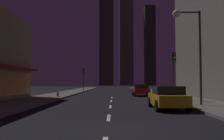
# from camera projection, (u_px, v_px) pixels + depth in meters

# --- Properties ---
(ground_plane) EXTENTS (78.00, 136.00, 0.10)m
(ground_plane) POSITION_uv_depth(u_px,v_px,m) (113.00, 93.00, 40.25)
(ground_plane) COLOR black
(sidewalk_right) EXTENTS (4.00, 76.00, 0.15)m
(sidewalk_right) POSITION_uv_depth(u_px,v_px,m) (155.00, 92.00, 40.20)
(sidewalk_right) COLOR #605E59
(sidewalk_right) RESTS_ON ground
(sidewalk_left) EXTENTS (4.00, 76.00, 0.15)m
(sidewalk_left) POSITION_uv_depth(u_px,v_px,m) (70.00, 92.00, 40.32)
(sidewalk_left) COLOR #605E59
(sidewalk_left) RESTS_ON ground
(lane_marking_center) EXTENTS (0.16, 23.00, 0.01)m
(lane_marking_center) POSITION_uv_depth(u_px,v_px,m) (110.00, 107.00, 16.69)
(lane_marking_center) COLOR silver
(lane_marking_center) RESTS_ON ground
(skyscraper_distant_tall) EXTENTS (8.61, 5.69, 71.69)m
(skyscraper_distant_tall) POSITION_uv_depth(u_px,v_px,m) (106.00, 27.00, 148.23)
(skyscraper_distant_tall) COLOR #464234
(skyscraper_distant_tall) RESTS_ON ground
(skyscraper_distant_mid) EXTENTS (8.37, 7.54, 55.44)m
(skyscraper_distant_mid) POSITION_uv_depth(u_px,v_px,m) (126.00, 41.00, 152.55)
(skyscraper_distant_mid) COLOR #65604C
(skyscraper_distant_mid) RESTS_ON ground
(skyscraper_distant_short) EXTENTS (6.01, 6.05, 46.02)m
(skyscraper_distant_short) POSITION_uv_depth(u_px,v_px,m) (150.00, 46.00, 140.48)
(skyscraper_distant_short) COLOR #38362A
(skyscraper_distant_short) RESTS_ON ground
(car_parked_near) EXTENTS (1.98, 4.24, 1.45)m
(car_parked_near) POSITION_uv_depth(u_px,v_px,m) (167.00, 97.00, 15.20)
(car_parked_near) COLOR gold
(car_parked_near) RESTS_ON ground
(car_parked_far) EXTENTS (1.98, 4.24, 1.45)m
(car_parked_far) POSITION_uv_depth(u_px,v_px,m) (141.00, 90.00, 30.33)
(car_parked_far) COLOR #B21919
(car_parked_far) RESTS_ON ground
(fire_hydrant_far_left) EXTENTS (0.42, 0.30, 0.65)m
(fire_hydrant_far_left) POSITION_uv_depth(u_px,v_px,m) (58.00, 94.00, 26.50)
(fire_hydrant_far_left) COLOR gold
(fire_hydrant_far_left) RESTS_ON sidewalk_left
(traffic_light_near_right) EXTENTS (0.32, 0.48, 4.20)m
(traffic_light_near_right) POSITION_uv_depth(u_px,v_px,m) (174.00, 65.00, 21.35)
(traffic_light_near_right) COLOR #2D2D2D
(traffic_light_near_right) RESTS_ON sidewalk_right
(traffic_light_far_left) EXTENTS (0.32, 0.48, 4.20)m
(traffic_light_far_left) POSITION_uv_depth(u_px,v_px,m) (83.00, 74.00, 45.66)
(traffic_light_far_left) COLOR #2D2D2D
(traffic_light_far_left) RESTS_ON sidewalk_left
(street_lamp_right) EXTENTS (1.96, 0.56, 6.58)m
(street_lamp_right) POSITION_uv_depth(u_px,v_px,m) (188.00, 33.00, 16.81)
(street_lamp_right) COLOR #38383D
(street_lamp_right) RESTS_ON sidewalk_right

